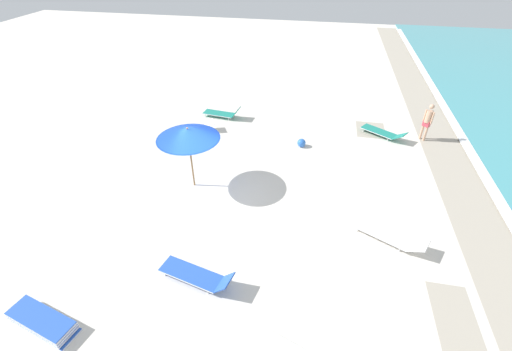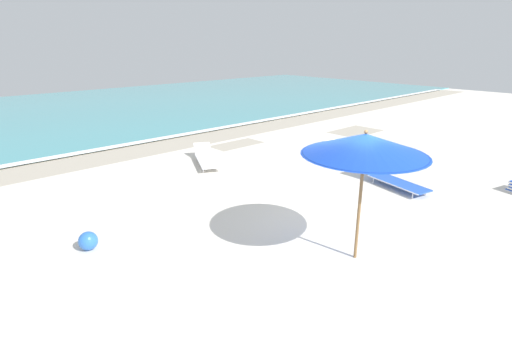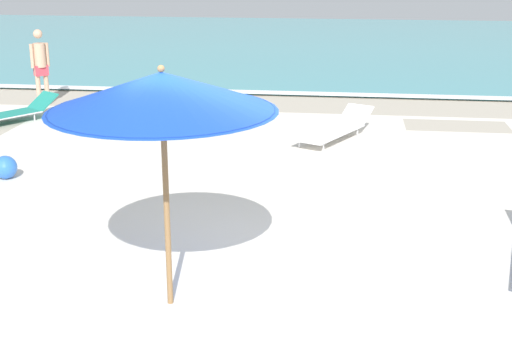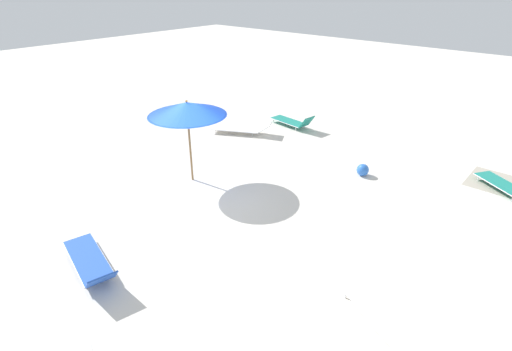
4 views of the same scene
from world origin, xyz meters
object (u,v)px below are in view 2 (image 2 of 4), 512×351
beach_umbrella (365,145)px  beach_ball (88,241)px  sun_lounger_under_umbrella (393,179)px  sun_lounger_mid_beach_solo (206,158)px  sun_lounger_near_water_left (344,149)px

beach_umbrella → beach_ball: bearing=133.9°
beach_umbrella → sun_lounger_under_umbrella: beach_umbrella is taller
beach_umbrella → sun_lounger_mid_beach_solo: beach_umbrella is taller
sun_lounger_near_water_left → sun_lounger_mid_beach_solo: (-4.35, 2.48, -0.00)m
sun_lounger_near_water_left → sun_lounger_under_umbrella: bearing=-101.2°
sun_lounger_under_umbrella → beach_umbrella: bearing=-146.1°
sun_lounger_near_water_left → beach_ball: size_ratio=6.40×
beach_umbrella → beach_ball: (-3.64, 3.78, -2.04)m
sun_lounger_under_umbrella → sun_lounger_mid_beach_solo: 6.00m
sun_lounger_near_water_left → sun_lounger_mid_beach_solo: bearing=169.8°
beach_umbrella → sun_lounger_near_water_left: beach_umbrella is taller
sun_lounger_under_umbrella → beach_ball: (-7.80, 2.22, -0.03)m
sun_lounger_near_water_left → sun_lounger_mid_beach_solo: size_ratio=1.06×
beach_umbrella → sun_lounger_near_water_left: (5.90, 4.49, -2.02)m
beach_umbrella → sun_lounger_near_water_left: bearing=37.2°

